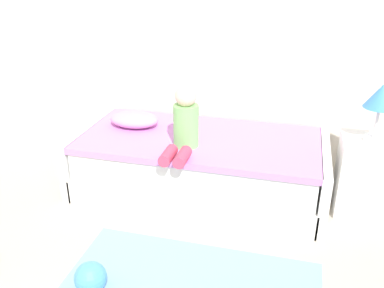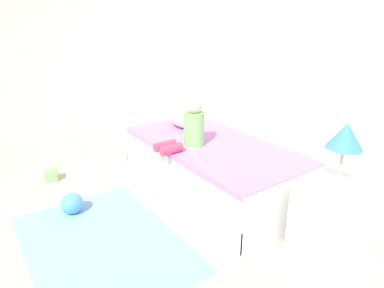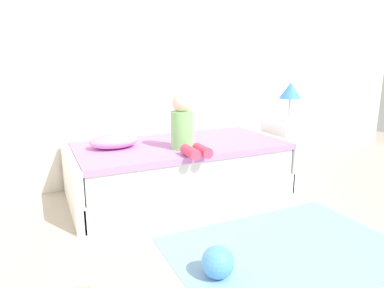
{
  "view_description": "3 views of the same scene",
  "coord_description": "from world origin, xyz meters",
  "px_view_note": "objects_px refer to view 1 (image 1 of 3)",
  "views": [
    {
      "loc": [
        0.79,
        -1.12,
        1.9
      ],
      "look_at": [
        0.04,
        1.75,
        0.55
      ],
      "focal_mm": 39.15,
      "sensor_mm": 36.0,
      "label": 1
    },
    {
      "loc": [
        2.49,
        0.02,
        1.68
      ],
      "look_at": [
        0.04,
        1.75,
        0.55
      ],
      "focal_mm": 30.83,
      "sensor_mm": 36.0,
      "label": 2
    },
    {
      "loc": [
        -1.22,
        -0.93,
        1.27
      ],
      "look_at": [
        0.04,
        1.75,
        0.55
      ],
      "focal_mm": 31.88,
      "sensor_mm": 36.0,
      "label": 3
    }
  ],
  "objects_px": {
    "table_lamp": "(381,99)",
    "nightstand": "(366,176)",
    "pillow": "(134,119)",
    "bed": "(199,164)",
    "toy_ball": "(90,278)",
    "child_figure": "(184,124)"
  },
  "relations": [
    {
      "from": "table_lamp",
      "to": "nightstand",
      "type": "bearing_deg",
      "value": 0.0
    },
    {
      "from": "toy_ball",
      "to": "pillow",
      "type": "bearing_deg",
      "value": 100.47
    },
    {
      "from": "nightstand",
      "to": "child_figure",
      "type": "bearing_deg",
      "value": -169.01
    },
    {
      "from": "bed",
      "to": "table_lamp",
      "type": "xyz_separation_m",
      "value": [
        1.35,
        0.05,
        0.69
      ]
    },
    {
      "from": "bed",
      "to": "child_figure",
      "type": "height_order",
      "value": "child_figure"
    },
    {
      "from": "bed",
      "to": "pillow",
      "type": "distance_m",
      "value": 0.71
    },
    {
      "from": "nightstand",
      "to": "pillow",
      "type": "bearing_deg",
      "value": 178.46
    },
    {
      "from": "bed",
      "to": "toy_ball",
      "type": "bearing_deg",
      "value": -104.52
    },
    {
      "from": "nightstand",
      "to": "child_figure",
      "type": "xyz_separation_m",
      "value": [
        -1.42,
        -0.28,
        0.4
      ]
    },
    {
      "from": "bed",
      "to": "nightstand",
      "type": "distance_m",
      "value": 1.35
    },
    {
      "from": "bed",
      "to": "child_figure",
      "type": "xyz_separation_m",
      "value": [
        -0.07,
        -0.23,
        0.46
      ]
    },
    {
      "from": "table_lamp",
      "to": "pillow",
      "type": "relative_size",
      "value": 1.02
    },
    {
      "from": "child_figure",
      "to": "pillow",
      "type": "xyz_separation_m",
      "value": [
        -0.55,
        0.33,
        -0.14
      ]
    },
    {
      "from": "nightstand",
      "to": "toy_ball",
      "type": "bearing_deg",
      "value": -140.47
    },
    {
      "from": "table_lamp",
      "to": "toy_ball",
      "type": "distance_m",
      "value": 2.36
    },
    {
      "from": "child_figure",
      "to": "toy_ball",
      "type": "xyz_separation_m",
      "value": [
        -0.28,
        -1.13,
        -0.61
      ]
    },
    {
      "from": "nightstand",
      "to": "pillow",
      "type": "relative_size",
      "value": 1.36
    },
    {
      "from": "nightstand",
      "to": "child_figure",
      "type": "height_order",
      "value": "child_figure"
    },
    {
      "from": "bed",
      "to": "toy_ball",
      "type": "relative_size",
      "value": 10.6
    },
    {
      "from": "bed",
      "to": "toy_ball",
      "type": "xyz_separation_m",
      "value": [
        -0.35,
        -1.36,
        -0.15
      ]
    },
    {
      "from": "nightstand",
      "to": "child_figure",
      "type": "distance_m",
      "value": 1.5
    },
    {
      "from": "child_figure",
      "to": "toy_ball",
      "type": "distance_m",
      "value": 1.31
    }
  ]
}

